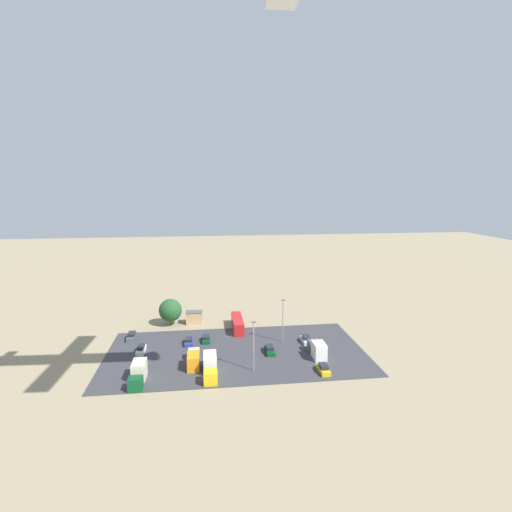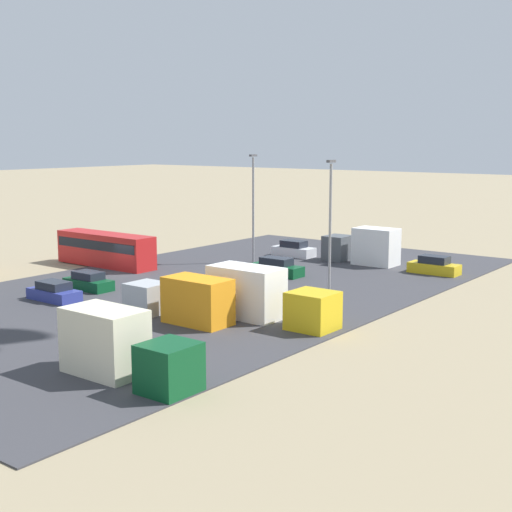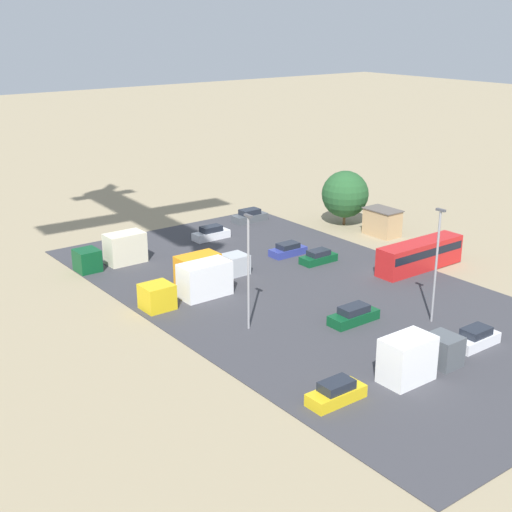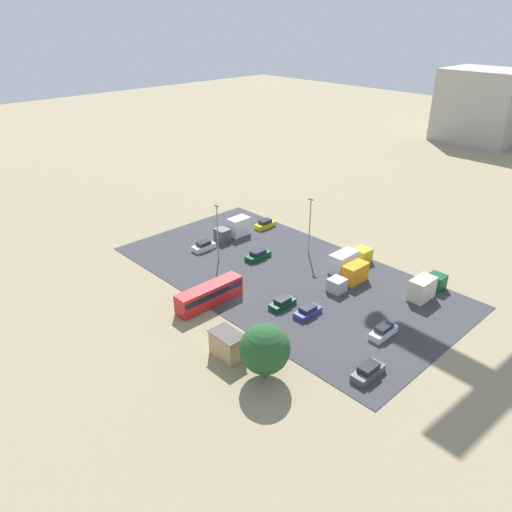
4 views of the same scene
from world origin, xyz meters
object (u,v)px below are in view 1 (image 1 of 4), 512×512
at_px(parked_car_1, 306,340).
at_px(parked_car_4, 206,339).
at_px(shed_building, 194,317).
at_px(bus, 237,323).
at_px(parked_car_0, 270,350).
at_px(parked_car_6, 189,341).
at_px(parked_car_2, 132,336).
at_px(parked_car_5, 141,349).
at_px(parked_truck_2, 210,366).
at_px(parked_car_3, 323,369).
at_px(parked_truck_0, 194,359).
at_px(parked_truck_3, 318,349).
at_px(parked_truck_1, 138,374).

distance_m(parked_car_1, parked_car_4, 23.46).
bearing_deg(shed_building, parked_car_1, 147.35).
bearing_deg(bus, parked_car_4, 41.99).
height_order(parked_car_0, parked_car_6, parked_car_0).
relative_size(shed_building, parked_car_1, 1.04).
relative_size(shed_building, parked_car_2, 0.96).
relative_size(bus, parked_car_5, 2.40).
distance_m(parked_car_0, parked_car_2, 33.67).
bearing_deg(parked_car_6, parked_truck_2, -73.36).
distance_m(shed_building, parked_car_3, 41.19).
xyz_separation_m(parked_car_1, parked_truck_0, (25.81, 8.97, 0.70)).
height_order(parked_car_2, parked_truck_3, parked_truck_3).
bearing_deg(parked_truck_2, parked_truck_0, -51.06).
distance_m(parked_car_0, parked_car_3, 13.89).
relative_size(parked_car_0, parked_car_6, 1.13).
xyz_separation_m(parked_car_3, parked_car_4, (22.80, -18.80, -0.06)).
relative_size(parked_car_3, parked_car_6, 1.04).
xyz_separation_m(shed_building, parked_truck_0, (-0.47, 25.81, -0.23)).
bearing_deg(parked_car_5, parked_car_3, -21.06).
height_order(parked_car_1, parked_truck_3, parked_truck_3).
height_order(parked_car_1, parked_car_2, parked_car_2).
distance_m(bus, parked_car_4, 10.80).
relative_size(shed_building, bus, 0.41).
xyz_separation_m(shed_building, bus, (-11.09, 6.02, 0.05)).
bearing_deg(shed_building, parked_car_2, 32.89).
xyz_separation_m(parked_car_0, parked_truck_2, (13.10, 8.47, 0.90)).
bearing_deg(parked_car_4, shed_building, -76.79).
xyz_separation_m(parked_car_5, parked_truck_0, (-11.63, 8.07, 0.68)).
relative_size(parked_car_1, parked_truck_1, 0.56).
xyz_separation_m(bus, parked_car_5, (22.25, 11.72, -0.96)).
relative_size(bus, parked_car_6, 2.59).
xyz_separation_m(shed_building, parked_truck_1, (9.63, 31.24, -0.07)).
relative_size(parked_truck_0, parked_truck_1, 1.03).
xyz_separation_m(parked_truck_0, parked_truck_2, (-3.32, 4.10, 0.18)).
distance_m(shed_building, parked_car_2, 17.36).
bearing_deg(parked_truck_2, shed_building, -82.78).
distance_m(shed_building, parked_car_5, 20.98).
bearing_deg(parked_truck_1, parked_truck_0, -151.75).
bearing_deg(shed_building, parked_car_0, 128.23).
height_order(bus, parked_car_2, bus).
xyz_separation_m(parked_truck_1, parked_truck_2, (-13.42, -1.32, 0.02)).
bearing_deg(parked_car_6, parked_truck_3, -20.61).
height_order(parked_car_0, parked_car_5, parked_car_5).
height_order(parked_car_3, parked_truck_2, parked_truck_2).
distance_m(parked_car_2, parked_car_3, 46.34).
height_order(shed_building, parked_car_3, shed_building).
bearing_deg(parked_truck_3, parked_car_4, 154.27).
height_order(shed_building, parked_car_1, shed_building).
relative_size(parked_car_6, parked_truck_1, 0.55).
distance_m(shed_building, parked_car_1, 31.23).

